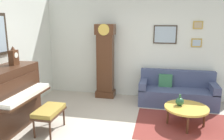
{
  "coord_description": "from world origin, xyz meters",
  "views": [
    {
      "loc": [
        0.64,
        -3.81,
        2.15
      ],
      "look_at": [
        -0.45,
        1.26,
        0.97
      ],
      "focal_mm": 36.15,
      "sensor_mm": 36.0,
      "label": 1
    }
  ],
  "objects_px": {
    "grandfather_clock": "(105,63)",
    "coffee_table": "(186,108)",
    "couch": "(177,92)",
    "mantel_clock": "(14,56)",
    "piano": "(8,98)",
    "piano_bench": "(49,112)",
    "green_jug": "(180,101)"
  },
  "relations": [
    {
      "from": "grandfather_clock",
      "to": "coffee_table",
      "type": "xyz_separation_m",
      "value": [
        2.03,
        -1.37,
        -0.59
      ]
    },
    {
      "from": "couch",
      "to": "mantel_clock",
      "type": "xyz_separation_m",
      "value": [
        -3.34,
        -1.81,
        1.1
      ]
    },
    {
      "from": "mantel_clock",
      "to": "piano",
      "type": "bearing_deg",
      "value": -90.55
    },
    {
      "from": "grandfather_clock",
      "to": "piano_bench",
      "type": "bearing_deg",
      "value": -104.75
    },
    {
      "from": "piano",
      "to": "coffee_table",
      "type": "bearing_deg",
      "value": 14.09
    },
    {
      "from": "piano_bench",
      "to": "grandfather_clock",
      "type": "xyz_separation_m",
      "value": [
        0.58,
        2.2,
        0.56
      ]
    },
    {
      "from": "green_jug",
      "to": "couch",
      "type": "bearing_deg",
      "value": 88.91
    },
    {
      "from": "piano",
      "to": "couch",
      "type": "xyz_separation_m",
      "value": [
        3.34,
        2.1,
        -0.32
      ]
    },
    {
      "from": "couch",
      "to": "mantel_clock",
      "type": "height_order",
      "value": "mantel_clock"
    },
    {
      "from": "couch",
      "to": "green_jug",
      "type": "relative_size",
      "value": 7.92
    },
    {
      "from": "piano",
      "to": "coffee_table",
      "type": "xyz_separation_m",
      "value": [
        3.45,
        0.87,
        -0.25
      ]
    },
    {
      "from": "piano_bench",
      "to": "coffee_table",
      "type": "xyz_separation_m",
      "value": [
        2.61,
        0.83,
        -0.03
      ]
    },
    {
      "from": "piano_bench",
      "to": "piano",
      "type": "bearing_deg",
      "value": -177.26
    },
    {
      "from": "couch",
      "to": "green_jug",
      "type": "bearing_deg",
      "value": -91.09
    },
    {
      "from": "grandfather_clock",
      "to": "couch",
      "type": "relative_size",
      "value": 1.07
    },
    {
      "from": "couch",
      "to": "coffee_table",
      "type": "distance_m",
      "value": 1.24
    },
    {
      "from": "coffee_table",
      "to": "mantel_clock",
      "type": "bearing_deg",
      "value": -170.5
    },
    {
      "from": "piano",
      "to": "mantel_clock",
      "type": "height_order",
      "value": "mantel_clock"
    },
    {
      "from": "piano",
      "to": "piano_bench",
      "type": "bearing_deg",
      "value": 2.74
    },
    {
      "from": "piano",
      "to": "couch",
      "type": "bearing_deg",
      "value": 32.15
    },
    {
      "from": "piano",
      "to": "grandfather_clock",
      "type": "xyz_separation_m",
      "value": [
        1.42,
        2.24,
        0.34
      ]
    },
    {
      "from": "piano",
      "to": "mantel_clock",
      "type": "distance_m",
      "value": 0.84
    },
    {
      "from": "piano_bench",
      "to": "grandfather_clock",
      "type": "distance_m",
      "value": 2.34
    },
    {
      "from": "grandfather_clock",
      "to": "green_jug",
      "type": "height_order",
      "value": "grandfather_clock"
    },
    {
      "from": "couch",
      "to": "grandfather_clock",
      "type": "bearing_deg",
      "value": 175.83
    },
    {
      "from": "green_jug",
      "to": "coffee_table",
      "type": "bearing_deg",
      "value": -20.88
    },
    {
      "from": "couch",
      "to": "mantel_clock",
      "type": "relative_size",
      "value": 5.0
    },
    {
      "from": "mantel_clock",
      "to": "green_jug",
      "type": "height_order",
      "value": "mantel_clock"
    },
    {
      "from": "grandfather_clock",
      "to": "green_jug",
      "type": "relative_size",
      "value": 8.46
    },
    {
      "from": "piano",
      "to": "couch",
      "type": "height_order",
      "value": "piano"
    },
    {
      "from": "grandfather_clock",
      "to": "coffee_table",
      "type": "bearing_deg",
      "value": -34.02
    },
    {
      "from": "coffee_table",
      "to": "green_jug",
      "type": "relative_size",
      "value": 3.67
    }
  ]
}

